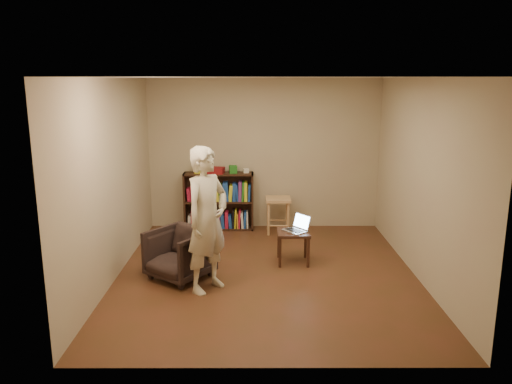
{
  "coord_description": "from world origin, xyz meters",
  "views": [
    {
      "loc": [
        -0.15,
        -6.34,
        2.59
      ],
      "look_at": [
        -0.14,
        0.35,
        1.06
      ],
      "focal_mm": 35.0,
      "sensor_mm": 36.0,
      "label": 1
    }
  ],
  "objects_px": {
    "stool": "(278,205)",
    "side_table": "(293,237)",
    "bookshelf": "(219,204)",
    "person": "(207,220)",
    "armchair": "(180,254)",
    "laptop": "(297,227)"
  },
  "relations": [
    {
      "from": "side_table",
      "to": "person",
      "type": "height_order",
      "value": "person"
    },
    {
      "from": "stool",
      "to": "armchair",
      "type": "xyz_separation_m",
      "value": [
        -1.39,
        -2.0,
        -0.16
      ]
    },
    {
      "from": "bookshelf",
      "to": "side_table",
      "type": "relative_size",
      "value": 2.58
    },
    {
      "from": "bookshelf",
      "to": "armchair",
      "type": "distance_m",
      "value": 2.25
    },
    {
      "from": "stool",
      "to": "person",
      "type": "xyz_separation_m",
      "value": [
        -0.98,
        -2.36,
        0.41
      ]
    },
    {
      "from": "bookshelf",
      "to": "laptop",
      "type": "relative_size",
      "value": 2.79
    },
    {
      "from": "armchair",
      "to": "laptop",
      "type": "bearing_deg",
      "value": 56.91
    },
    {
      "from": "armchair",
      "to": "stool",
      "type": "bearing_deg",
      "value": 91.79
    },
    {
      "from": "armchair",
      "to": "side_table",
      "type": "relative_size",
      "value": 1.57
    },
    {
      "from": "bookshelf",
      "to": "person",
      "type": "relative_size",
      "value": 0.66
    },
    {
      "from": "stool",
      "to": "side_table",
      "type": "height_order",
      "value": "stool"
    },
    {
      "from": "stool",
      "to": "person",
      "type": "relative_size",
      "value": 0.34
    },
    {
      "from": "side_table",
      "to": "person",
      "type": "distance_m",
      "value": 1.55
    },
    {
      "from": "bookshelf",
      "to": "armchair",
      "type": "relative_size",
      "value": 1.65
    },
    {
      "from": "bookshelf",
      "to": "stool",
      "type": "relative_size",
      "value": 1.98
    },
    {
      "from": "stool",
      "to": "armchair",
      "type": "distance_m",
      "value": 2.44
    },
    {
      "from": "armchair",
      "to": "laptop",
      "type": "distance_m",
      "value": 1.72
    },
    {
      "from": "side_table",
      "to": "bookshelf",
      "type": "bearing_deg",
      "value": 125.4
    },
    {
      "from": "laptop",
      "to": "bookshelf",
      "type": "bearing_deg",
      "value": 179.38
    },
    {
      "from": "person",
      "to": "bookshelf",
      "type": "bearing_deg",
      "value": 38.08
    },
    {
      "from": "stool",
      "to": "person",
      "type": "distance_m",
      "value": 2.59
    },
    {
      "from": "bookshelf",
      "to": "stool",
      "type": "distance_m",
      "value": 1.05
    }
  ]
}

